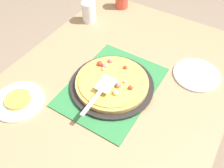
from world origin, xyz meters
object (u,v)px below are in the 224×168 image
plate_far_right (19,101)px  cup_far (89,12)px  plate_side (197,75)px  pizza_pan (112,85)px  served_slice_right (18,99)px  pizza_server (100,92)px  pizza (112,82)px

plate_far_right → cup_far: size_ratio=1.83×
plate_side → pizza_pan: bearing=-48.2°
plate_side → cup_far: size_ratio=1.83×
served_slice_right → pizza_server: size_ratio=0.48×
pizza → plate_far_right: 0.42m
plate_side → served_slice_right: served_slice_right is taller
served_slice_right → pizza_server: (-0.19, 0.30, 0.05)m
pizza → served_slice_right: (0.29, -0.30, -0.02)m
plate_far_right → plate_side: size_ratio=1.00×
pizza_pan → pizza: size_ratio=1.15×
pizza_pan → cup_far: cup_far is taller
pizza_pan → pizza: pizza is taller
plate_far_right → cup_far: (-0.66, -0.09, 0.06)m
cup_far → pizza: bearing=46.2°
cup_far → pizza_server: bearing=39.8°
pizza → cup_far: 0.54m
plate_side → pizza_server: (0.37, -0.30, 0.06)m
plate_side → pizza_server: bearing=-39.2°
pizza → served_slice_right: 0.42m
pizza → served_slice_right: pizza is taller
plate_far_right → plate_side: same height
pizza → cup_far: (-0.38, -0.39, 0.03)m
pizza_pan → plate_side: (-0.27, 0.31, -0.01)m
cup_far → plate_side: bearing=81.6°
plate_side → served_slice_right: bearing=-47.3°
plate_far_right → plate_side: 0.82m
pizza → pizza_server: (0.10, 0.00, 0.04)m
served_slice_right → cup_far: size_ratio=0.92×
pizza → cup_far: cup_far is taller
pizza → cup_far: bearing=-133.8°
pizza_server → plate_far_right: bearing=-58.2°
plate_far_right → served_slice_right: (0.00, 0.00, 0.01)m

